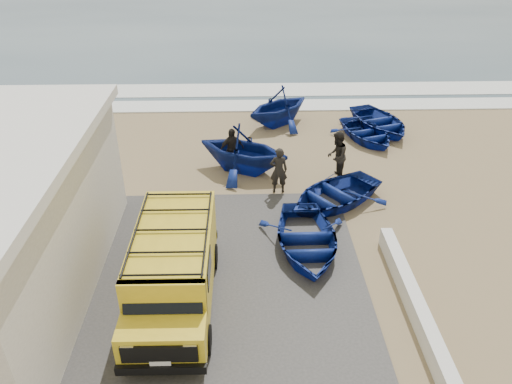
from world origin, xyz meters
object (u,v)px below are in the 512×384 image
object	(u,v)px
boat_far_right	(379,122)
fisherman_middle	(337,156)
parapet	(414,303)
boat_mid_left	(243,149)
fisherman_back	(232,150)
boat_mid_right	(367,133)
boat_near_left	(306,239)
boat_near_right	(334,194)
van	(173,266)
fisherman_front	(279,170)
boat_far_left	(278,106)

from	to	relation	value
boat_far_right	fisherman_middle	distance (m)	5.45
parapet	boat_mid_left	size ratio (longest dim) A/B	1.63
boat_mid_left	boat_far_right	distance (m)	7.46
fisherman_middle	fisherman_back	bearing A→B (deg)	-82.26
boat_mid_right	boat_far_right	world-z (taller)	boat_far_right
boat_mid_left	boat_far_right	size ratio (longest dim) A/B	0.95
boat_mid_left	fisherman_back	size ratio (longest dim) A/B	2.10
boat_near_left	boat_near_right	xyz separation A→B (m)	(1.27, 2.66, -0.01)
parapet	boat_near_left	world-z (taller)	boat_near_left
boat_far_right	parapet	bearing A→B (deg)	-117.57
van	fisherman_back	world-z (taller)	van
boat_far_right	fisherman_front	bearing A→B (deg)	-150.49
van	fisherman_back	size ratio (longest dim) A/B	2.89
parapet	fisherman_back	world-z (taller)	fisherman_back
boat_near_left	fisherman_back	distance (m)	5.84
boat_mid_left	fisherman_back	bearing A→B (deg)	98.92
boat_mid_left	boat_far_left	bearing A→B (deg)	5.43
boat_mid_left	boat_near_left	bearing A→B (deg)	-134.92
boat_mid_right	fisherman_middle	distance (m)	4.05
boat_mid_left	boat_mid_right	size ratio (longest dim) A/B	1.08
parapet	boat_far_right	xyz separation A→B (m)	(1.94, 11.81, 0.13)
fisherman_front	boat_near_right	bearing A→B (deg)	151.81
boat_far_left	boat_far_right	size ratio (longest dim) A/B	0.91
boat_near_left	fisherman_middle	bearing A→B (deg)	68.88
fisherman_front	boat_mid_right	bearing A→B (deg)	-136.39
parapet	van	xyz separation A→B (m)	(-6.21, 0.55, 0.89)
parapet	boat_far_right	distance (m)	11.97
boat_mid_left	fisherman_front	size ratio (longest dim) A/B	2.08
parapet	fisherman_middle	distance (m)	7.26
fisherman_front	van	bearing A→B (deg)	58.68
boat_near_left	fisherman_front	distance (m)	3.64
boat_near_right	boat_far_left	bearing A→B (deg)	155.25
boat_near_left	parapet	bearing A→B (deg)	-48.16
boat_mid_right	fisherman_middle	xyz separation A→B (m)	(-1.97, -3.49, 0.61)
boat_mid_right	fisherman_front	world-z (taller)	fisherman_front
parapet	boat_far_right	size ratio (longest dim) A/B	1.55
fisherman_middle	boat_far_right	bearing A→B (deg)	168.57
boat_near_left	boat_far_left	distance (m)	9.90
boat_near_left	boat_far_right	size ratio (longest dim) A/B	1.00
boat_near_left	fisherman_back	bearing A→B (deg)	112.42
boat_mid_left	boat_far_right	xyz separation A→B (m)	(6.33, 3.91, -0.57)
boat_near_right	fisherman_back	size ratio (longest dim) A/B	2.18
boat_mid_right	boat_far_right	xyz separation A→B (m)	(0.84, 1.14, 0.05)
boat_mid_right	boat_far_left	xyz separation A→B (m)	(-3.81, 1.91, 0.57)
boat_near_right	fisherman_back	bearing A→B (deg)	-162.97
boat_mid_right	van	bearing A→B (deg)	-144.95
boat_near_right	boat_mid_left	distance (m)	4.10
boat_mid_left	boat_mid_right	xyz separation A→B (m)	(5.49, 2.77, -0.62)
boat_far_left	fisherman_front	xyz separation A→B (m)	(-0.41, -6.33, -0.04)
boat_mid_right	fisherman_back	size ratio (longest dim) A/B	1.94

